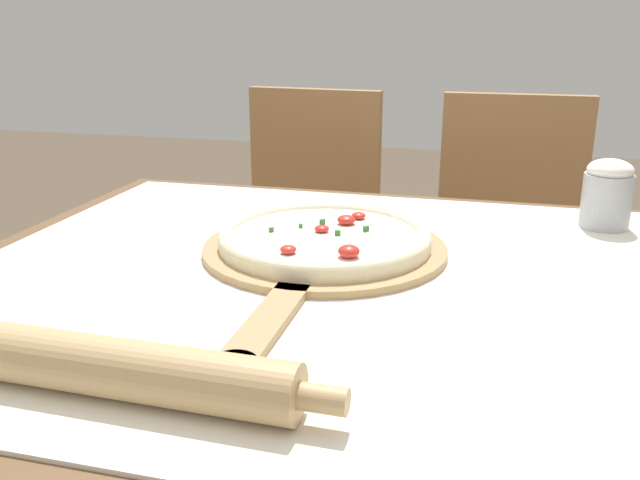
{
  "coord_description": "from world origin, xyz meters",
  "views": [
    {
      "loc": [
        0.22,
        -0.88,
        1.09
      ],
      "look_at": [
        -0.02,
        0.07,
        0.77
      ],
      "focal_mm": 38.0,
      "sensor_mm": 36.0,
      "label": 1
    }
  ],
  "objects_px": {
    "pizza": "(325,237)",
    "chair_right": "(507,245)",
    "pizza_peel": "(321,253)",
    "flour_cup": "(607,193)",
    "chair_left": "(304,229)",
    "rolling_pin": "(123,369)"
  },
  "relations": [
    {
      "from": "chair_left",
      "to": "flour_cup",
      "type": "distance_m",
      "value": 0.9
    },
    {
      "from": "chair_left",
      "to": "flour_cup",
      "type": "height_order",
      "value": "chair_left"
    },
    {
      "from": "pizza_peel",
      "to": "chair_right",
      "type": "height_order",
      "value": "chair_right"
    },
    {
      "from": "pizza",
      "to": "flour_cup",
      "type": "height_order",
      "value": "flour_cup"
    },
    {
      "from": "pizza",
      "to": "chair_right",
      "type": "bearing_deg",
      "value": 68.64
    },
    {
      "from": "chair_right",
      "to": "flour_cup",
      "type": "bearing_deg",
      "value": -74.31
    },
    {
      "from": "pizza_peel",
      "to": "flour_cup",
      "type": "bearing_deg",
      "value": 32.27
    },
    {
      "from": "pizza",
      "to": "chair_right",
      "type": "distance_m",
      "value": 0.85
    },
    {
      "from": "chair_left",
      "to": "flour_cup",
      "type": "bearing_deg",
      "value": -31.38
    },
    {
      "from": "pizza",
      "to": "pizza_peel",
      "type": "bearing_deg",
      "value": -90.78
    },
    {
      "from": "pizza_peel",
      "to": "chair_right",
      "type": "xyz_separation_m",
      "value": [
        0.3,
        0.79,
        -0.22
      ]
    },
    {
      "from": "chair_left",
      "to": "pizza_peel",
      "type": "bearing_deg",
      "value": -67.49
    },
    {
      "from": "pizza_peel",
      "to": "flour_cup",
      "type": "height_order",
      "value": "flour_cup"
    },
    {
      "from": "flour_cup",
      "to": "pizza_peel",
      "type": "bearing_deg",
      "value": -147.73
    },
    {
      "from": "rolling_pin",
      "to": "flour_cup",
      "type": "relative_size",
      "value": 3.68
    },
    {
      "from": "chair_left",
      "to": "chair_right",
      "type": "relative_size",
      "value": 1.0
    },
    {
      "from": "pizza",
      "to": "rolling_pin",
      "type": "distance_m",
      "value": 0.47
    },
    {
      "from": "rolling_pin",
      "to": "chair_left",
      "type": "xyz_separation_m",
      "value": [
        -0.17,
        1.23,
        -0.24
      ]
    },
    {
      "from": "chair_left",
      "to": "flour_cup",
      "type": "relative_size",
      "value": 7.43
    },
    {
      "from": "flour_cup",
      "to": "chair_left",
      "type": "bearing_deg",
      "value": 143.87
    },
    {
      "from": "pizza_peel",
      "to": "rolling_pin",
      "type": "bearing_deg",
      "value": -100.95
    },
    {
      "from": "pizza",
      "to": "rolling_pin",
      "type": "height_order",
      "value": "rolling_pin"
    }
  ]
}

